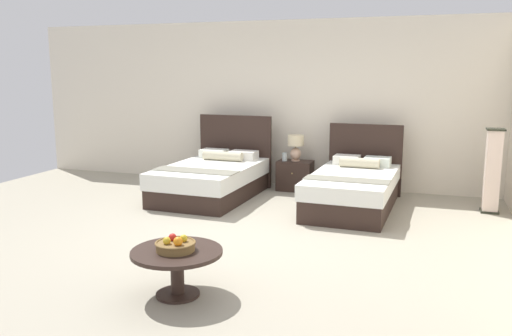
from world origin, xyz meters
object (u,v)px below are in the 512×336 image
Objects in this scene: nightstand at (295,176)px; vase at (285,157)px; coffee_table at (177,261)px; bed_near_corner at (354,188)px; fruit_bowl at (175,245)px; floor_lamp_corner at (493,171)px; table_lamp at (296,145)px; bed_near_window at (213,178)px.

vase is (-0.17, -0.04, 0.32)m from nightstand.
vase is 4.44m from coffee_table.
bed_near_corner is 3.76× the size of nightstand.
floor_lamp_corner is (2.92, 3.97, 0.12)m from fruit_bowl.
floor_lamp_corner is (3.15, -0.47, 0.03)m from vase.
bed_near_corner is 1.50m from table_lamp.
bed_near_window is 0.98× the size of bed_near_corner.
table_lamp is 0.54× the size of coffee_table.
coffee_table is at bearing -126.36° from floor_lamp_corner.
coffee_table is (0.23, -4.42, -0.24)m from vase.
vase is (-0.17, -0.06, -0.20)m from table_lamp.
bed_near_corner is 1.55m from vase.
floor_lamp_corner is at bearing -9.67° from nightstand.
nightstand is (1.12, 0.88, -0.05)m from bed_near_window.
nightstand is 4.48m from fruit_bowl.
bed_near_corner is 3.74m from fruit_bowl.
fruit_bowl is at bearing -106.20° from bed_near_corner.
floor_lamp_corner is (1.87, 0.38, 0.30)m from bed_near_corner.
table_lamp is 0.36× the size of floor_lamp_corner.
table_lamp is (-0.00, 0.02, 0.51)m from nightstand.
coffee_table is 2.26× the size of fruit_bowl.
fruit_bowl is (0.23, -4.44, -0.09)m from vase.
bed_near_corner is at bearing -33.64° from vase.
bed_near_window reaches higher than floor_lamp_corner.
bed_near_window is 5.88× the size of fruit_bowl.
bed_near_corner reaches higher than fruit_bowl.
vase is 0.38× the size of fruit_bowl.
nightstand is 1.32× the size of table_lamp.
table_lamp is at bearing 169.95° from floor_lamp_corner.
vase is 4.44m from fruit_bowl.
table_lamp is at bearing 90.79° from coffee_table.
table_lamp reaches higher than nightstand.
fruit_bowl is at bearing -89.25° from table_lamp.
fruit_bowl is (-1.04, -3.59, 0.18)m from bed_near_corner.
fruit_bowl reaches higher than coffee_table.
nightstand is 0.51m from table_lamp.
bed_near_corner reaches higher than table_lamp.
bed_near_window is at bearing -141.11° from table_lamp.
nightstand is 4.19× the size of vase.
floor_lamp_corner is at bearing -10.05° from table_lamp.
bed_near_corner reaches higher than vase.
fruit_bowl is at bearing -71.80° from bed_near_window.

